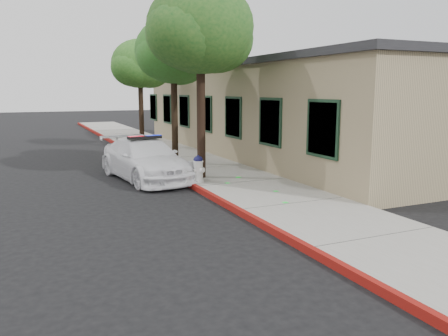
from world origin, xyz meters
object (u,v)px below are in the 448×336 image
clapboard_building (282,110)px  fire_hydrant (198,168)px  street_tree_mid (173,54)px  street_tree_far (141,66)px  street_tree_near (201,32)px  police_car (145,159)px

clapboard_building → fire_hydrant: clapboard_building is taller
street_tree_mid → clapboard_building: bearing=15.2°
street_tree_mid → street_tree_far: (0.18, 5.92, -0.17)m
clapboard_building → street_tree_near: size_ratio=3.30×
clapboard_building → street_tree_mid: bearing=-164.8°
street_tree_near → fire_hydrant: bearing=-119.8°
police_car → street_tree_near: (1.63, -1.14, 4.17)m
fire_hydrant → street_tree_mid: 5.40m
police_car → street_tree_far: 8.85m
police_car → street_tree_mid: (1.72, 1.97, 3.70)m
police_car → fire_hydrant: 2.20m
clapboard_building → street_tree_near: (-5.96, -4.71, 2.75)m
street_tree_far → street_tree_mid: bearing=-91.7°
street_tree_near → street_tree_far: size_ratio=1.17×
police_car → fire_hydrant: size_ratio=5.93×
clapboard_building → street_tree_far: bearing=142.8°
police_car → fire_hydrant: bearing=-63.4°
fire_hydrant → street_tree_near: 4.37m
police_car → street_tree_far: (1.90, 7.89, 3.53)m
fire_hydrant → street_tree_far: bearing=64.8°
clapboard_building → fire_hydrant: bearing=-139.7°
clapboard_building → street_tree_near: 8.07m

